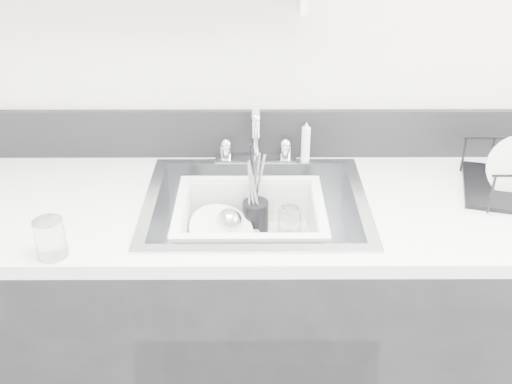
{
  "coord_description": "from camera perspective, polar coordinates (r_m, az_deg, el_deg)",
  "views": [
    {
      "loc": [
        -0.0,
        -0.29,
        1.79
      ],
      "look_at": [
        0.0,
        1.14,
        0.98
      ],
      "focal_mm": 42.0,
      "sensor_mm": 36.0,
      "label": 1
    }
  ],
  "objects": [
    {
      "name": "counter_run",
      "position": [
        1.99,
        -0.01,
        -12.39
      ],
      "size": [
        3.2,
        0.62,
        0.92
      ],
      "color": "black",
      "rests_on": "ground"
    },
    {
      "name": "backsplash",
      "position": [
        1.95,
        -0.03,
        5.57
      ],
      "size": [
        3.2,
        0.02,
        0.16
      ],
      "primitive_type": "cube",
      "color": "black",
      "rests_on": "counter_run"
    },
    {
      "name": "sink",
      "position": [
        1.77,
        -0.01,
        -3.43
      ],
      "size": [
        0.64,
        0.52,
        0.2
      ],
      "primitive_type": null,
      "color": "silver",
      "rests_on": "counter_run"
    },
    {
      "name": "faucet",
      "position": [
        1.91,
        -0.03,
        4.38
      ],
      "size": [
        0.26,
        0.18,
        0.23
      ],
      "color": "silver",
      "rests_on": "counter_run"
    },
    {
      "name": "side_sprayer",
      "position": [
        1.92,
        4.76,
        4.76
      ],
      "size": [
        0.03,
        0.03,
        0.14
      ],
      "primitive_type": "cylinder",
      "color": "white",
      "rests_on": "counter_run"
    },
    {
      "name": "wash_tub",
      "position": [
        1.76,
        -0.58,
        -3.5
      ],
      "size": [
        0.48,
        0.41,
        0.17
      ],
      "primitive_type": null,
      "rotation": [
        0.0,
        0.0,
        0.16
      ],
      "color": "white",
      "rests_on": "sink"
    },
    {
      "name": "plate_stack",
      "position": [
        1.8,
        -3.02,
        -4.33
      ],
      "size": [
        0.24,
        0.23,
        0.09
      ],
      "rotation": [
        0.0,
        0.0,
        0.4
      ],
      "color": "white",
      "rests_on": "wash_tub"
    },
    {
      "name": "utensil_cup",
      "position": [
        1.84,
        -0.06,
        -2.09
      ],
      "size": [
        0.08,
        0.08,
        0.27
      ],
      "rotation": [
        0.0,
        0.0,
        0.21
      ],
      "color": "black",
      "rests_on": "wash_tub"
    },
    {
      "name": "ladle",
      "position": [
        1.75,
        -1.34,
        -4.5
      ],
      "size": [
        0.25,
        0.32,
        0.09
      ],
      "primitive_type": null,
      "rotation": [
        0.0,
        0.0,
        -1.02
      ],
      "color": "silver",
      "rests_on": "wash_tub"
    },
    {
      "name": "tumbler_in_tub",
      "position": [
        1.81,
        3.22,
        -3.03
      ],
      "size": [
        0.09,
        0.09,
        0.1
      ],
      "primitive_type": "cylinder",
      "rotation": [
        0.0,
        0.0,
        0.33
      ],
      "color": "white",
      "rests_on": "wash_tub"
    },
    {
      "name": "tumbler_counter",
      "position": [
        1.55,
        -18.99,
        -4.21
      ],
      "size": [
        0.08,
        0.08,
        0.1
      ],
      "primitive_type": "cylinder",
      "rotation": [
        0.0,
        0.0,
        -0.05
      ],
      "color": "white",
      "rests_on": "counter_run"
    },
    {
      "name": "bowl_small",
      "position": [
        1.73,
        3.36,
        -6.11
      ],
      "size": [
        0.13,
        0.13,
        0.03
      ],
      "primitive_type": "imported",
      "rotation": [
        0.0,
        0.0,
        -0.38
      ],
      "color": "white",
      "rests_on": "wash_tub"
    }
  ]
}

